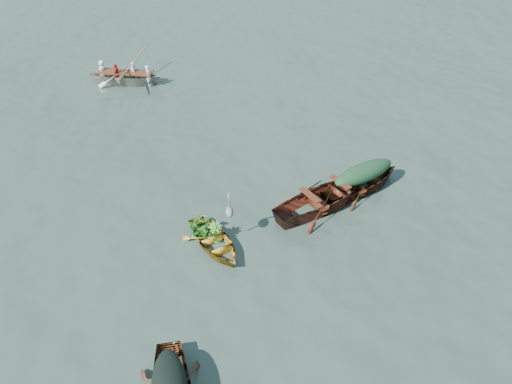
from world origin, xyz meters
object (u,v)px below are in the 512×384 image
(rowed_boat, at_px, (127,84))
(green_tarp_boat, at_px, (361,191))
(yellow_dinghy, at_px, (214,247))
(open_wooden_boat, at_px, (323,207))
(heron, at_px, (230,216))

(rowed_boat, bearing_deg, green_tarp_boat, -124.48)
(yellow_dinghy, relative_size, open_wooden_boat, 0.59)
(green_tarp_boat, height_order, open_wooden_boat, open_wooden_boat)
(yellow_dinghy, bearing_deg, heron, 5.19)
(green_tarp_boat, distance_m, heron, 4.72)
(green_tarp_boat, height_order, rowed_boat, rowed_boat)
(rowed_boat, bearing_deg, yellow_dinghy, -149.62)
(open_wooden_boat, bearing_deg, rowed_boat, 7.67)
(heron, bearing_deg, rowed_boat, 83.52)
(yellow_dinghy, xyz_separation_m, rowed_boat, (-3.59, 11.02, 0.00))
(green_tarp_boat, relative_size, rowed_boat, 0.94)
(yellow_dinghy, height_order, green_tarp_boat, green_tarp_boat)
(yellow_dinghy, relative_size, green_tarp_boat, 0.68)
(rowed_boat, bearing_deg, open_wooden_boat, -131.73)
(green_tarp_boat, relative_size, open_wooden_boat, 0.86)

